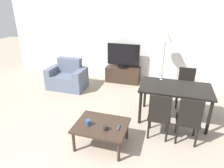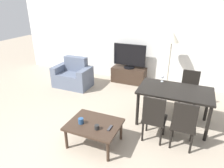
% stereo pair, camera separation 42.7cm
% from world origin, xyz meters
% --- Properties ---
extents(wall_back, '(7.68, 0.06, 2.70)m').
position_xyz_m(wall_back, '(0.00, 3.99, 1.35)').
color(wall_back, white).
rests_on(wall_back, ground_plane).
extents(armchair, '(1.05, 0.65, 0.83)m').
position_xyz_m(armchair, '(-1.38, 2.80, 0.30)').
color(armchair, slate).
rests_on(armchair, ground_plane).
extents(tv_stand, '(1.01, 0.44, 0.46)m').
position_xyz_m(tv_stand, '(0.02, 3.70, 0.23)').
color(tv_stand, '#38281E').
rests_on(tv_stand, ground_plane).
extents(tv, '(0.96, 0.32, 0.71)m').
position_xyz_m(tv, '(0.02, 3.70, 0.82)').
color(tv, black).
rests_on(tv, tv_stand).
extents(coffee_table, '(0.89, 0.70, 0.42)m').
position_xyz_m(coffee_table, '(0.36, 0.79, 0.37)').
color(coffee_table, '#38281E').
rests_on(coffee_table, ground_plane).
extents(dining_table, '(1.40, 0.82, 0.75)m').
position_xyz_m(dining_table, '(1.53, 1.99, 0.66)').
color(dining_table, black).
rests_on(dining_table, ground_plane).
extents(dining_chair_near, '(0.40, 0.40, 0.91)m').
position_xyz_m(dining_chair_near, '(1.28, 1.27, 0.50)').
color(dining_chair_near, black).
rests_on(dining_chair_near, ground_plane).
extents(dining_chair_far, '(0.40, 0.40, 0.91)m').
position_xyz_m(dining_chair_far, '(1.77, 2.71, 0.50)').
color(dining_chair_far, black).
rests_on(dining_chair_far, ground_plane).
extents(dining_chair_near_right, '(0.40, 0.40, 0.91)m').
position_xyz_m(dining_chair_near_right, '(1.77, 1.27, 0.50)').
color(dining_chair_near_right, black).
rests_on(dining_chair_near_right, ground_plane).
extents(floor_lamp, '(0.35, 0.35, 1.63)m').
position_xyz_m(floor_lamp, '(1.19, 3.54, 1.42)').
color(floor_lamp, gray).
rests_on(floor_lamp, ground_plane).
extents(remote_primary, '(0.04, 0.15, 0.02)m').
position_xyz_m(remote_primary, '(0.67, 0.76, 0.43)').
color(remote_primary, '#38383D').
rests_on(remote_primary, coffee_table).
extents(cup_white_near, '(0.08, 0.08, 0.08)m').
position_xyz_m(cup_white_near, '(0.48, 0.66, 0.46)').
color(cup_white_near, black).
rests_on(cup_white_near, coffee_table).
extents(cup_colored_far, '(0.09, 0.09, 0.10)m').
position_xyz_m(cup_colored_far, '(0.15, 0.71, 0.47)').
color(cup_colored_far, navy).
rests_on(cup_colored_far, coffee_table).
extents(wine_glass_left, '(0.07, 0.07, 0.15)m').
position_xyz_m(wine_glass_left, '(1.21, 2.31, 0.85)').
color(wine_glass_left, silver).
rests_on(wine_glass_left, dining_table).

